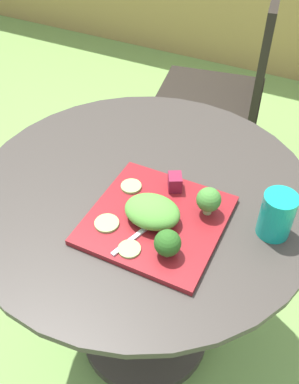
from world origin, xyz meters
name	(u,v)px	position (x,y,z in m)	size (l,w,h in m)	color
ground_plane	(145,332)	(0.00, 0.00, 0.00)	(12.00, 12.00, 0.00)	#70994C
patio_table	(144,257)	(0.00, 0.00, 0.44)	(0.85, 0.85, 0.71)	#38332D
patio_chair	(232,83)	(-0.05, 0.91, 0.53)	(0.51, 0.51, 0.90)	black
salad_plate	(156,220)	(0.08, -0.09, 0.72)	(0.29, 0.29, 0.01)	maroon
drinking_glass	(276,216)	(0.32, 0.00, 0.76)	(0.07, 0.07, 0.11)	#149989
fork	(143,230)	(0.07, -0.13, 0.73)	(0.06, 0.15, 0.00)	silver
lettuce_mound	(152,211)	(0.07, -0.10, 0.75)	(0.13, 0.10, 0.05)	#519338
broccoli_floret_0	(168,243)	(0.14, -0.17, 0.76)	(0.06, 0.06, 0.06)	#99B770
broccoli_floret_1	(209,200)	(0.17, -0.02, 0.76)	(0.06, 0.06, 0.07)	#99B770
cucumber_slice_0	(107,223)	(-0.01, -0.15, 0.73)	(0.05, 0.05, 0.01)	#8EB766
cucumber_slice_1	(129,249)	(0.07, -0.19, 0.73)	(0.05, 0.05, 0.01)	#8EB766
cucumber_slice_2	(131,186)	(-0.02, -0.02, 0.73)	(0.05, 0.05, 0.01)	#8EB766
beet_chunk_0	(175,182)	(0.07, 0.02, 0.74)	(0.04, 0.03, 0.04)	maroon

